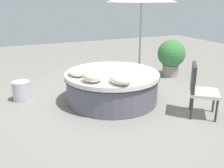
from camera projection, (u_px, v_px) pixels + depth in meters
ground_plane at (112, 101)px, 5.52m from camera, size 16.00×16.00×0.00m
round_bed at (112, 86)px, 5.42m from camera, size 1.98×1.98×0.63m
throw_pillow_0 at (78, 72)px, 5.09m from camera, size 0.50×0.37×0.15m
throw_pillow_1 at (92, 76)px, 4.70m from camera, size 0.43×0.38×0.22m
throw_pillow_2 at (120, 79)px, 4.60m from camera, size 0.53×0.36×0.18m
patio_chair at (199, 87)px, 4.67m from camera, size 0.72×0.72×0.98m
planter at (171, 56)px, 7.14m from camera, size 0.77×0.77×1.03m
side_table at (22, 91)px, 5.49m from camera, size 0.38×0.38×0.42m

